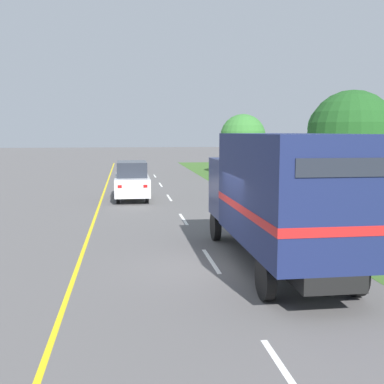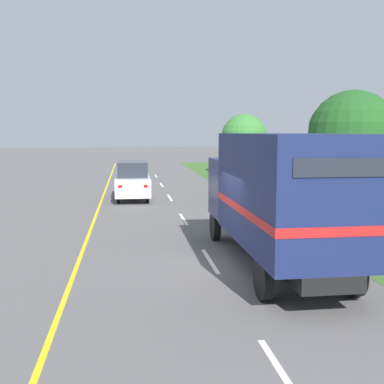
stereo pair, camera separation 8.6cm
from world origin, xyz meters
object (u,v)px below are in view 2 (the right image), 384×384
object	(u,v)px
lead_car_white	(133,180)
highway_sign	(328,183)
roadside_tree_mid	(335,129)
roadside_tree_far	(244,137)
horse_trailer_truck	(278,194)
roadside_tree_near	(352,134)

from	to	relation	value
lead_car_white	highway_sign	size ratio (longest dim) A/B	1.73
roadside_tree_mid	roadside_tree_far	size ratio (longest dim) A/B	1.10
horse_trailer_truck	roadside_tree_near	distance (m)	14.36
lead_car_white	roadside_tree_mid	bearing A→B (deg)	20.95
highway_sign	roadside_tree_mid	xyz separation A→B (m)	(5.92, 12.77, 2.29)
roadside_tree_near	lead_car_white	bearing A→B (deg)	170.77
horse_trailer_truck	lead_car_white	world-z (taller)	horse_trailer_truck
horse_trailer_truck	highway_sign	distance (m)	7.53
horse_trailer_truck	highway_sign	world-z (taller)	horse_trailer_truck
lead_car_white	highway_sign	bearing A→B (deg)	-43.98
horse_trailer_truck	roadside_tree_mid	bearing A→B (deg)	62.28
roadside_tree_near	highway_sign	bearing A→B (deg)	-123.32
roadside_tree_mid	lead_car_white	bearing A→B (deg)	-159.05
lead_car_white	roadside_tree_mid	xyz separation A→B (m)	(13.71, 5.25, 2.82)
horse_trailer_truck	roadside_tree_far	world-z (taller)	roadside_tree_far
lead_car_white	highway_sign	world-z (taller)	highway_sign
roadside_tree_near	roadside_tree_mid	distance (m)	7.46
horse_trailer_truck	roadside_tree_near	bearing A→B (deg)	56.82
lead_car_white	roadside_tree_far	world-z (taller)	roadside_tree_far
highway_sign	roadside_tree_near	distance (m)	7.04
roadside_tree_mid	highway_sign	bearing A→B (deg)	-114.87
roadside_tree_near	roadside_tree_far	xyz separation A→B (m)	(-1.76, 16.65, -0.33)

